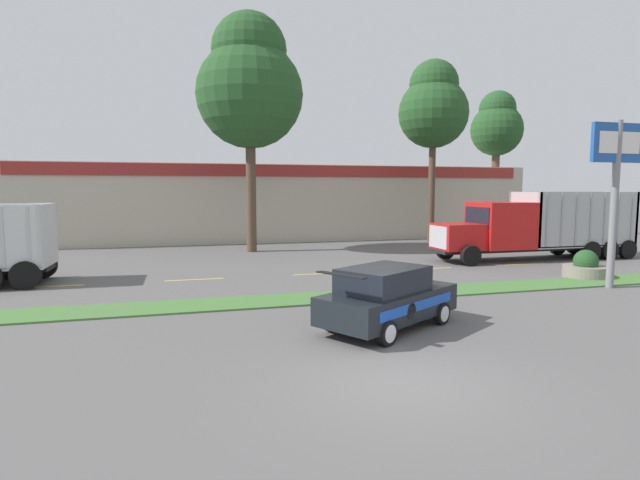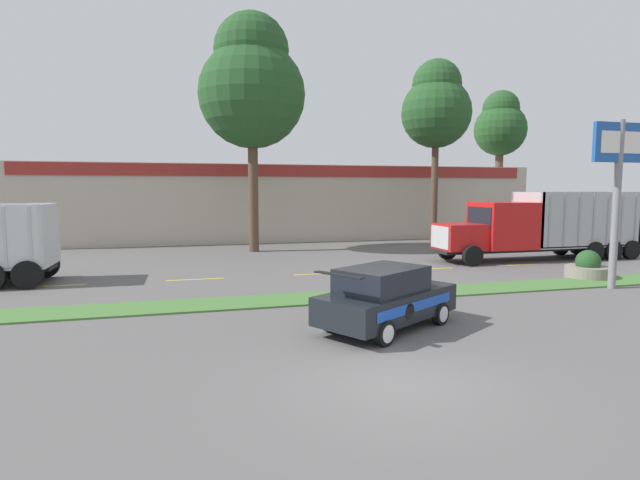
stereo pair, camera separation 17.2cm
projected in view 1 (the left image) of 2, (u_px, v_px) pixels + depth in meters
name	position (u px, v px, depth m)	size (l,w,h in m)	color
ground_plane	(403.00, 382.00, 9.74)	(600.00, 600.00, 0.00)	#5B5959
grass_verge	(308.00, 299.00, 17.02)	(120.00, 1.87, 0.06)	#477538
centre_line_3	(51.00, 286.00, 19.33)	(2.40, 0.14, 0.01)	yellow
centre_line_4	(194.00, 280.00, 20.77)	(2.40, 0.14, 0.01)	yellow
centre_line_5	(319.00, 274.00, 22.22)	(2.40, 0.14, 0.01)	yellow
centre_line_6	(429.00, 269.00, 23.66)	(2.40, 0.14, 0.01)	yellow
centre_line_7	(525.00, 264.00, 25.10)	(2.40, 0.14, 0.01)	yellow
dump_truck_lead	(520.00, 230.00, 26.46)	(11.37, 2.76, 3.62)	black
rally_car	(387.00, 297.00, 13.40)	(4.54, 3.76, 1.73)	black
store_sign_post	(616.00, 172.00, 18.64)	(2.32, 0.28, 6.31)	gray
stone_planter	(585.00, 268.00, 21.17)	(1.81, 1.81, 1.21)	gray
store_building_backdrop	(276.00, 202.00, 40.71)	(37.72, 12.10, 5.48)	#BCB29E
tree_behind_left	(433.00, 107.00, 34.98)	(4.89, 4.89, 12.77)	brown
tree_behind_centre	(497.00, 127.00, 39.80)	(4.10, 4.10, 11.55)	brown
tree_behind_right	(250.00, 84.00, 29.19)	(6.26, 6.26, 13.99)	brown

